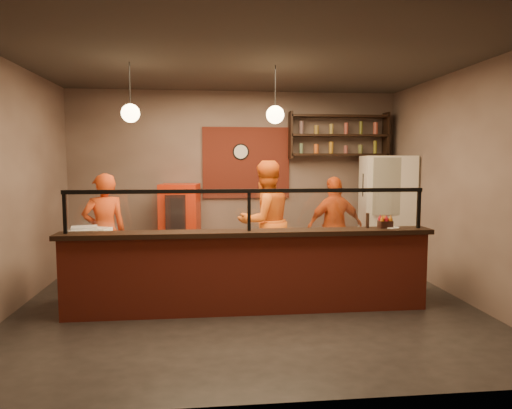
{
  "coord_description": "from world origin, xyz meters",
  "views": [
    {
      "loc": [
        -0.51,
        -5.94,
        1.93
      ],
      "look_at": [
        0.15,
        0.3,
        1.33
      ],
      "focal_mm": 32.0,
      "sensor_mm": 36.0,
      "label": 1
    }
  ],
  "objects": [
    {
      "name": "floor",
      "position": [
        0.0,
        0.0,
        0.0
      ],
      "size": [
        6.0,
        6.0,
        0.0
      ],
      "primitive_type": "plane",
      "color": "black",
      "rests_on": "ground"
    },
    {
      "name": "ceiling",
      "position": [
        0.0,
        0.0,
        3.2
      ],
      "size": [
        6.0,
        6.0,
        0.0
      ],
      "primitive_type": "plane",
      "rotation": [
        3.14,
        0.0,
        0.0
      ],
      "color": "#352E28",
      "rests_on": "wall_back"
    },
    {
      "name": "wall_back",
      "position": [
        0.0,
        2.5,
        1.6
      ],
      "size": [
        6.0,
        0.0,
        6.0
      ],
      "primitive_type": "plane",
      "rotation": [
        1.57,
        0.0,
        0.0
      ],
      "color": "#756056",
      "rests_on": "floor"
    },
    {
      "name": "wall_left",
      "position": [
        -3.0,
        0.0,
        1.6
      ],
      "size": [
        0.0,
        5.0,
        5.0
      ],
      "primitive_type": "plane",
      "rotation": [
        1.57,
        0.0,
        1.57
      ],
      "color": "#756056",
      "rests_on": "floor"
    },
    {
      "name": "wall_right",
      "position": [
        3.0,
        0.0,
        1.6
      ],
      "size": [
        0.0,
        5.0,
        5.0
      ],
      "primitive_type": "plane",
      "rotation": [
        1.57,
        0.0,
        -1.57
      ],
      "color": "#756056",
      "rests_on": "floor"
    },
    {
      "name": "wall_front",
      "position": [
        0.0,
        -2.5,
        1.6
      ],
      "size": [
        6.0,
        0.0,
        6.0
      ],
      "primitive_type": "plane",
      "rotation": [
        -1.57,
        0.0,
        0.0
      ],
      "color": "#756056",
      "rests_on": "floor"
    },
    {
      "name": "brick_patch",
      "position": [
        0.2,
        2.47,
        1.9
      ],
      "size": [
        1.6,
        0.04,
        1.3
      ],
      "primitive_type": "cube",
      "color": "maroon",
      "rests_on": "wall_back"
    },
    {
      "name": "service_counter",
      "position": [
        0.0,
        -0.3,
        0.5
      ],
      "size": [
        4.6,
        0.25,
        1.0
      ],
      "primitive_type": "cube",
      "color": "maroon",
      "rests_on": "floor"
    },
    {
      "name": "counter_ledge",
      "position": [
        0.0,
        -0.3,
        1.03
      ],
      "size": [
        4.7,
        0.37,
        0.06
      ],
      "primitive_type": "cube",
      "color": "black",
      "rests_on": "service_counter"
    },
    {
      "name": "worktop_cabinet",
      "position": [
        0.0,
        0.2,
        0.42
      ],
      "size": [
        4.6,
        0.75,
        0.85
      ],
      "primitive_type": "cube",
      "color": "gray",
      "rests_on": "floor"
    },
    {
      "name": "worktop",
      "position": [
        0.0,
        0.2,
        0.88
      ],
      "size": [
        4.6,
        0.75,
        0.05
      ],
      "primitive_type": "cube",
      "color": "white",
      "rests_on": "worktop_cabinet"
    },
    {
      "name": "sneeze_guard",
      "position": [
        0.0,
        -0.3,
        1.37
      ],
      "size": [
        4.5,
        0.05,
        0.52
      ],
      "color": "white",
      "rests_on": "counter_ledge"
    },
    {
      "name": "wall_shelving",
      "position": [
        1.9,
        2.32,
        2.4
      ],
      "size": [
        1.84,
        0.28,
        0.85
      ],
      "color": "black",
      "rests_on": "wall_back"
    },
    {
      "name": "wall_clock",
      "position": [
        0.1,
        2.46,
        2.1
      ],
      "size": [
        0.3,
        0.04,
        0.3
      ],
      "primitive_type": "cylinder",
      "rotation": [
        1.57,
        0.0,
        0.0
      ],
      "color": "black",
      "rests_on": "wall_back"
    },
    {
      "name": "pendant_left",
      "position": [
        -1.5,
        0.2,
        2.55
      ],
      "size": [
        0.24,
        0.24,
        0.77
      ],
      "color": "black",
      "rests_on": "ceiling"
    },
    {
      "name": "pendant_right",
      "position": [
        0.4,
        0.2,
        2.55
      ],
      "size": [
        0.24,
        0.24,
        0.77
      ],
      "color": "black",
      "rests_on": "ceiling"
    },
    {
      "name": "cook_left",
      "position": [
        -2.05,
        0.99,
        0.88
      ],
      "size": [
        0.75,
        0.64,
        1.75
      ],
      "primitive_type": "imported",
      "rotation": [
        0.0,
        0.0,
        3.56
      ],
      "color": "#CD3F13",
      "rests_on": "floor"
    },
    {
      "name": "cook_mid",
      "position": [
        0.39,
        1.21,
        0.97
      ],
      "size": [
        1.16,
        1.06,
        1.94
      ],
      "primitive_type": "imported",
      "rotation": [
        0.0,
        0.0,
        3.56
      ],
      "color": "orange",
      "rests_on": "floor"
    },
    {
      "name": "cook_right",
      "position": [
        1.58,
        1.36,
        0.84
      ],
      "size": [
        1.04,
        0.58,
        1.68
      ],
      "primitive_type": "imported",
      "rotation": [
        0.0,
        0.0,
        3.32
      ],
      "color": "#CC4713",
      "rests_on": "floor"
    },
    {
      "name": "fridge",
      "position": [
        2.6,
        1.71,
        1.01
      ],
      "size": [
        0.95,
        0.9,
        2.02
      ],
      "primitive_type": "cube",
      "rotation": [
        0.0,
        0.0,
        -0.15
      ],
      "color": "beige",
      "rests_on": "floor"
    },
    {
      "name": "red_cooler",
      "position": [
        -1.0,
        2.15,
        0.77
      ],
      "size": [
        0.72,
        0.68,
        1.53
      ],
      "primitive_type": "cube",
      "rotation": [
        0.0,
        0.0,
        -0.12
      ],
      "color": "#B2230B",
      "rests_on": "floor"
    },
    {
      "name": "pizza_dough",
      "position": [
        0.92,
        0.24,
        0.91
      ],
      "size": [
        0.64,
        0.64,
        0.01
      ],
      "primitive_type": "cylinder",
      "rotation": [
        0.0,
        0.0,
        -0.29
      ],
      "color": "beige",
      "rests_on": "worktop"
    },
    {
      "name": "prep_tub_a",
      "position": [
        -2.15,
        0.27,
        0.98
      ],
      "size": [
        0.38,
        0.33,
        0.16
      ],
      "primitive_type": "cube",
      "rotation": [
        0.0,
        0.0,
        0.24
      ],
      "color": "silver",
      "rests_on": "worktop"
    },
    {
      "name": "prep_tub_b",
      "position": [
        -1.97,
        0.35,
        0.97
      ],
      "size": [
        0.32,
        0.29,
        0.13
      ],
      "primitive_type": "cube",
      "rotation": [
        0.0,
        0.0,
        -0.38
      ],
      "color": "silver",
      "rests_on": "worktop"
    },
    {
      "name": "prep_tub_c",
      "position": [
        -2.15,
        -0.06,
        0.97
      ],
      "size": [
        0.35,
        0.31,
        0.15
      ],
      "primitive_type": "cube",
      "rotation": [
        0.0,
        0.0,
        0.28
      ],
      "color": "silver",
      "rests_on": "worktop"
    },
    {
      "name": "rolling_pin",
      "position": [
        -1.86,
        0.2,
        0.93
      ],
      "size": [
        0.37,
        0.13,
        0.06
      ],
      "primitive_type": "cylinder",
      "rotation": [
        0.0,
        1.57,
        0.19
      ],
      "color": "gold",
      "rests_on": "worktop"
    },
    {
      "name": "condiment_caddy",
      "position": [
        1.8,
        -0.24,
        1.11
      ],
      "size": [
        0.17,
        0.14,
        0.09
      ],
      "primitive_type": "cube",
      "rotation": [
        0.0,
        0.0,
        0.03
      ],
      "color": "black",
      "rests_on": "counter_ledge"
    },
    {
      "name": "pepper_mill",
      "position": [
        1.56,
        -0.23,
        1.16
      ],
      "size": [
        0.05,
        0.05,
        0.19
      ],
      "primitive_type": "cylinder",
      "rotation": [
        0.0,
        0.0,
        -0.06
      ],
      "color": "black",
      "rests_on": "counter_ledge"
    },
    {
      "name": "small_plate",
      "position": [
        1.88,
        -0.27,
        1.07
      ],
      "size": [
        0.21,
        0.21,
        0.01
      ],
      "primitive_type": "cylinder",
      "rotation": [
        0.0,
        0.0,
        -0.21
      ],
      "color": "white",
      "rests_on": "counter_ledge"
    }
  ]
}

